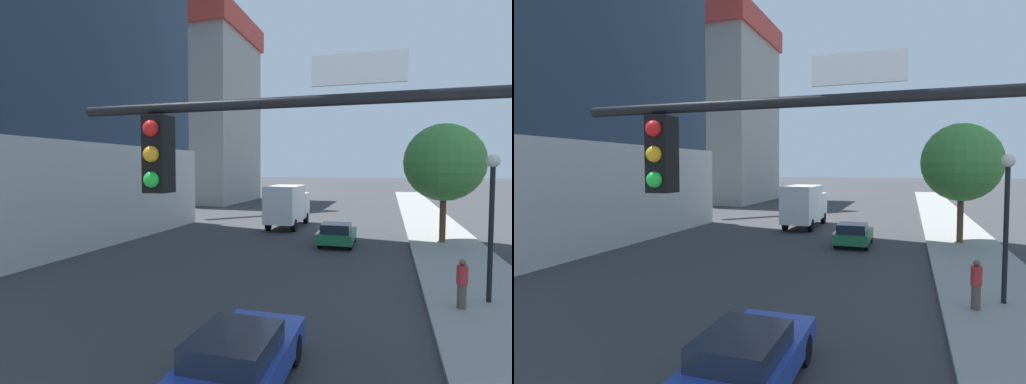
# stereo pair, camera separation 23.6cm
# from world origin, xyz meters

# --- Properties ---
(sidewalk) EXTENTS (4.17, 120.00, 0.15)m
(sidewalk) POSITION_xyz_m (8.27, 20.00, 0.07)
(sidewalk) COLOR gray
(sidewalk) RESTS_ON ground
(construction_building) EXTENTS (13.09, 23.88, 34.19)m
(construction_building) POSITION_xyz_m (-19.75, 50.82, 13.81)
(construction_building) COLOR #9E9B93
(construction_building) RESTS_ON ground
(traffic_light_pole) EXTENTS (5.92, 0.48, 5.94)m
(traffic_light_pole) POSITION_xyz_m (4.51, 2.47, 4.21)
(traffic_light_pole) COLOR black
(traffic_light_pole) RESTS_ON sidewalk
(street_lamp) EXTENTS (0.44, 0.44, 4.93)m
(street_lamp) POSITION_xyz_m (8.18, 12.86, 3.45)
(street_lamp) COLOR black
(street_lamp) RESTS_ON sidewalk
(street_tree) EXTENTS (4.67, 4.67, 7.15)m
(street_tree) POSITION_xyz_m (8.08, 24.73, 4.96)
(street_tree) COLOR brown
(street_tree) RESTS_ON sidewalk
(car_green) EXTENTS (1.93, 4.01, 1.41)m
(car_green) POSITION_xyz_m (2.06, 22.40, 0.70)
(car_green) COLOR #1E6638
(car_green) RESTS_ON ground
(car_blue) EXTENTS (1.83, 4.80, 1.38)m
(car_blue) POSITION_xyz_m (2.06, 5.15, 0.70)
(car_blue) COLOR #233D9E
(car_blue) RESTS_ON ground
(box_truck) EXTENTS (2.24, 6.77, 3.27)m
(box_truck) POSITION_xyz_m (-2.56, 28.97, 1.80)
(box_truck) COLOR silver
(box_truck) RESTS_ON ground
(pedestrian_red_shirt) EXTENTS (0.34, 0.34, 1.59)m
(pedestrian_red_shirt) POSITION_xyz_m (7.21, 11.88, 0.96)
(pedestrian_red_shirt) COLOR brown
(pedestrian_red_shirt) RESTS_ON sidewalk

